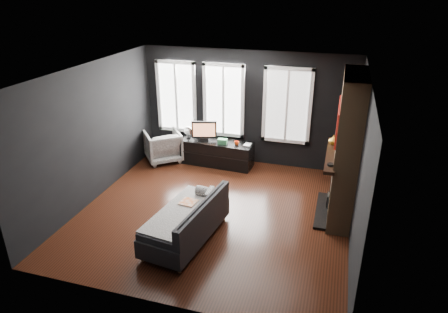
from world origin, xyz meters
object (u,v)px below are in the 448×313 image
(mug, at_px, (237,143))
(mantel_vase, at_px, (334,140))
(monitor, at_px, (204,130))
(book, at_px, (245,140))
(armchair, at_px, (163,145))
(media_console, at_px, (217,153))
(sofa, at_px, (186,219))

(mug, bearing_deg, mantel_vase, -24.41)
(monitor, relative_size, mug, 5.23)
(mug, xyz_separation_m, book, (0.17, 0.08, 0.05))
(mug, relative_size, mantel_vase, 0.62)
(armchair, relative_size, monitor, 1.37)
(media_console, relative_size, mug, 14.91)
(armchair, xyz_separation_m, media_console, (1.34, 0.15, -0.12))
(sofa, bearing_deg, armchair, 128.73)
(sofa, distance_m, mantel_vase, 3.17)
(sofa, relative_size, media_console, 1.06)
(armchair, bearing_deg, book, 146.01)
(sofa, distance_m, mug, 3.01)
(media_console, xyz_separation_m, mantel_vase, (2.66, -1.05, 1.02))
(armchair, xyz_separation_m, book, (2.01, 0.16, 0.28))
(mug, distance_m, mantel_vase, 2.46)
(media_console, distance_m, mug, 0.62)
(armchair, bearing_deg, sofa, 82.29)
(sofa, height_order, armchair, armchair)
(sofa, distance_m, monitor, 3.18)
(sofa, xyz_separation_m, mug, (0.09, 3.00, 0.26))
(media_console, distance_m, book, 0.78)
(monitor, distance_m, book, 1.00)
(mantel_vase, bearing_deg, monitor, 160.70)
(monitor, xyz_separation_m, book, (0.99, 0.02, -0.17))
(media_console, height_order, mantel_vase, mantel_vase)
(armchair, bearing_deg, monitor, 149.21)
(sofa, relative_size, mantel_vase, 9.70)
(mantel_vase, bearing_deg, book, 151.86)
(mantel_vase, bearing_deg, mug, 155.59)
(sofa, relative_size, mug, 15.73)
(media_console, bearing_deg, sofa, -79.05)
(armchair, bearing_deg, mug, 143.84)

